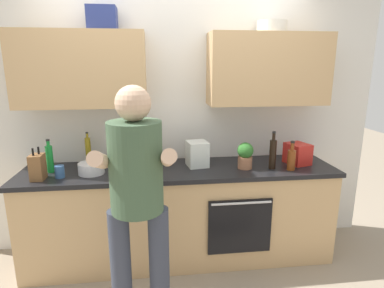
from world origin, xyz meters
The scene contains 17 objects.
ground_plane centered at (0.00, 0.00, 0.00)m, with size 12.00×12.00×0.00m, color gray.
back_wall_unit centered at (0.00, 0.28, 1.49)m, with size 4.00×0.38×2.50m.
counter centered at (0.00, 0.00, 0.45)m, with size 2.84×0.67×0.90m.
person_standing centered at (-0.35, -0.82, 1.01)m, with size 0.49×0.45×1.70m.
bottle_vinegar centered at (0.98, -0.16, 1.00)m, with size 0.07×0.07×0.26m.
bottle_juice centered at (-0.26, 0.17, 1.02)m, with size 0.07×0.07×0.29m.
bottle_oil centered at (-0.84, 0.21, 1.04)m, with size 0.05×0.05×0.31m.
bottle_soy centered at (0.83, -0.11, 1.04)m, with size 0.06×0.06×0.34m.
bottle_soda centered at (-1.14, 0.03, 1.03)m, with size 0.06×0.06×0.30m.
cup_coffee centered at (-0.44, 0.09, 0.95)m, with size 0.09×0.09×0.10m, color white.
cup_tea centered at (-1.02, -0.12, 0.95)m, with size 0.08×0.08×0.10m, color #33598C.
mixing_bowl centered at (-0.77, -0.05, 0.95)m, with size 0.22×0.22×0.10m, color silver.
knife_block centered at (-1.18, -0.15, 1.01)m, with size 0.10×0.14×0.27m.
potted_herb centered at (0.58, -0.07, 1.03)m, with size 0.14×0.14×0.24m.
grocery_bag_produce centered at (0.16, 0.05, 1.02)m, with size 0.18×0.20×0.23m, color silver.
grocery_bag_rice centered at (-0.29, -0.08, 1.01)m, with size 0.22×0.22×0.21m, color beige.
grocery_bag_crisps centered at (1.12, 0.01, 1.00)m, with size 0.18×0.22×0.19m, color red.
Camera 1 is at (-0.23, -2.76, 1.81)m, focal length 29.87 mm.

